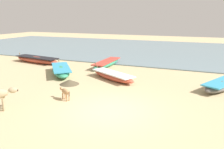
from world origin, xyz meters
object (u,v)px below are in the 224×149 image
Objects in this scene: fishing_boat_2 at (222,85)px; fishing_boat_3 at (107,63)px; fishing_boat_0 at (61,70)px; calf_near_tan at (65,92)px; fishing_boat_1 at (37,59)px; fishing_boat_4 at (113,76)px.

fishing_boat_2 is 0.79× the size of fishing_boat_3.
fishing_boat_0 is 4.37× the size of calf_near_tan.
fishing_boat_3 is (6.28, 0.99, -0.04)m from fishing_boat_1.
fishing_boat_4 is at bearing 171.24° from fishing_boat_1.
fishing_boat_3 is at bearing -32.23° from fishing_boat_4.
fishing_boat_4 is (1.96, -3.49, 0.00)m from fishing_boat_3.
fishing_boat_1 is at bearing -80.50° from fishing_boat_3.
fishing_boat_0 is 0.73× the size of fishing_boat_1.
fishing_boat_2 is at bearing -121.67° from calf_near_tan.
fishing_boat_3 is at bearing -55.90° from calf_near_tan.
fishing_boat_1 reaches higher than fishing_boat_3.
fishing_boat_0 is 5.10m from calf_near_tan.
calf_near_tan is (3.08, -4.07, 0.11)m from fishing_boat_0.
fishing_boat_4 is at bearing -74.91° from calf_near_tan.
fishing_boat_0 reaches higher than fishing_boat_2.
fishing_boat_0 is at bearing -26.75° from fishing_boat_3.
fishing_boat_1 is 1.34× the size of fishing_boat_4.
calf_near_tan is (-0.76, -4.22, 0.15)m from fishing_boat_4.
fishing_boat_4 reaches higher than fishing_boat_3.
calf_near_tan is at bearing 108.30° from fishing_boat_4.
calf_near_tan is (7.47, -6.73, 0.12)m from fishing_boat_1.
fishing_boat_3 reaches higher than calf_near_tan.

